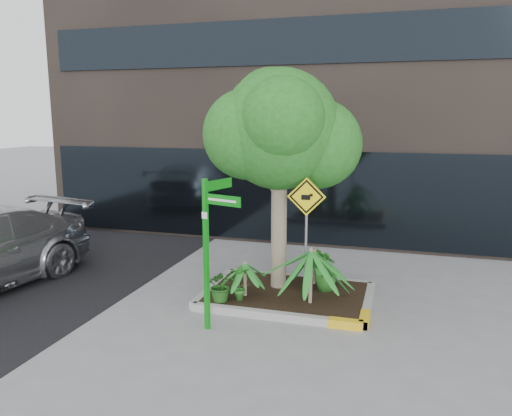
# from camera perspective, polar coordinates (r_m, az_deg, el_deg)

# --- Properties ---
(ground) EXTENTS (80.00, 80.00, 0.00)m
(ground) POSITION_cam_1_polar(r_m,az_deg,el_deg) (10.08, 2.08, -10.78)
(ground) COLOR gray
(ground) RESTS_ON ground
(asphalt_road) EXTENTS (7.00, 80.00, 0.01)m
(asphalt_road) POSITION_cam_1_polar(r_m,az_deg,el_deg) (13.19, -26.64, -6.70)
(asphalt_road) COLOR black
(asphalt_road) RESTS_ON ground
(planter) EXTENTS (3.35, 2.36, 0.15)m
(planter) POSITION_cam_1_polar(r_m,az_deg,el_deg) (10.24, 3.74, -9.84)
(planter) COLOR #9E9E99
(planter) RESTS_ON ground
(tree) EXTENTS (3.09, 2.74, 4.64)m
(tree) POSITION_cam_1_polar(r_m,az_deg,el_deg) (9.99, 2.74, 8.96)
(tree) COLOR gray
(tree) RESTS_ON ground
(palm_front) EXTENTS (1.23, 1.23, 1.36)m
(palm_front) POSITION_cam_1_polar(r_m,az_deg,el_deg) (9.42, 6.32, -4.88)
(palm_front) COLOR gray
(palm_front) RESTS_ON ground
(palm_left) EXTENTS (0.79, 0.79, 0.88)m
(palm_left) POSITION_cam_1_polar(r_m,az_deg,el_deg) (9.83, -1.26, -6.35)
(palm_left) COLOR gray
(palm_left) RESTS_ON ground
(palm_back) EXTENTS (0.85, 0.85, 0.95)m
(palm_back) POSITION_cam_1_polar(r_m,az_deg,el_deg) (10.56, 6.76, -4.94)
(palm_back) COLOR gray
(palm_back) RESTS_ON ground
(shrub_a) EXTENTS (0.74, 0.74, 0.64)m
(shrub_a) POSITION_cam_1_polar(r_m,az_deg,el_deg) (9.68, -3.97, -8.77)
(shrub_a) COLOR #1E5017
(shrub_a) RESTS_ON planter
(shrub_b) EXTENTS (0.65, 0.65, 0.82)m
(shrub_b) POSITION_cam_1_polar(r_m,az_deg,el_deg) (10.31, 7.99, -7.07)
(shrub_b) COLOR #266A1F
(shrub_b) RESTS_ON planter
(shrub_c) EXTENTS (0.50, 0.50, 0.72)m
(shrub_c) POSITION_cam_1_polar(r_m,az_deg,el_deg) (9.71, -1.83, -8.42)
(shrub_c) COLOR #2C7624
(shrub_c) RESTS_ON planter
(shrub_d) EXTENTS (0.51, 0.51, 0.77)m
(shrub_d) POSITION_cam_1_polar(r_m,az_deg,el_deg) (10.79, 7.38, -6.40)
(shrub_d) COLOR #1E6921
(shrub_d) RESTS_ON planter
(street_sign_post) EXTENTS (0.75, 0.93, 2.64)m
(street_sign_post) POSITION_cam_1_polar(r_m,az_deg,el_deg) (8.47, -5.26, -3.40)
(street_sign_post) COLOR #0D8F15
(street_sign_post) RESTS_ON ground
(cattle_sign) EXTENTS (0.73, 0.15, 2.38)m
(cattle_sign) POSITION_cam_1_polar(r_m,az_deg,el_deg) (9.49, 5.76, -1.11)
(cattle_sign) COLOR slate
(cattle_sign) RESTS_ON ground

